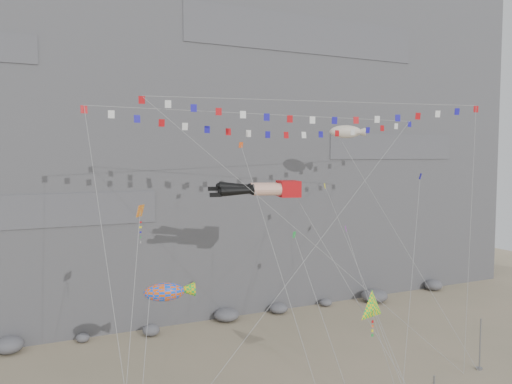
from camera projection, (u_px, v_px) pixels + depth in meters
cliff at (182, 92)px, 62.88m from camera, size 80.00×28.00×50.00m
talus_boulders at (227, 315)px, 51.05m from camera, size 60.00×3.00×1.20m
anchor_pole_right at (480, 344)px, 39.28m from camera, size 0.12×0.12×4.11m
legs_kite at (264, 189)px, 39.54m from camera, size 8.83×16.77×20.31m
flag_banner_upper at (277, 115)px, 41.69m from camera, size 31.07×13.98×27.83m
flag_banner_lower at (324, 102)px, 38.94m from camera, size 27.34×8.88×23.92m
harlequin_kite at (140, 212)px, 30.91m from camera, size 3.30×6.05×14.56m
fish_windsock at (164, 292)px, 32.16m from camera, size 5.34×7.49×10.85m
delta_kite at (373, 308)px, 33.85m from camera, size 2.54×5.74×8.63m
blimp_windsock at (346, 132)px, 47.97m from camera, size 5.85×14.42×23.46m
small_kite_a at (243, 152)px, 39.52m from camera, size 0.97×14.08×22.27m
small_kite_b at (347, 232)px, 42.54m from camera, size 4.15×12.40×16.22m
small_kite_c at (296, 238)px, 36.62m from camera, size 1.00×9.07×13.91m
small_kite_d at (327, 190)px, 45.93m from camera, size 4.36×17.84×22.51m
small_kite_e at (420, 180)px, 43.41m from camera, size 10.16×9.51×19.87m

